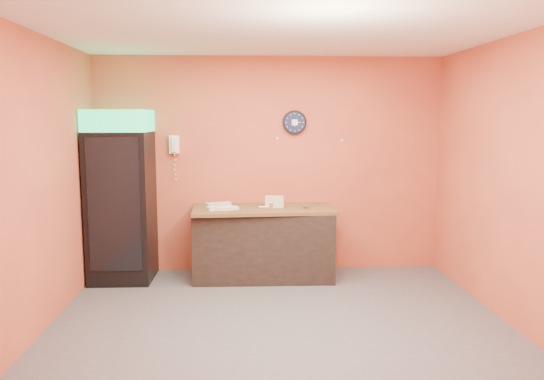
{
  "coord_description": "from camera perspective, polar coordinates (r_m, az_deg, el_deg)",
  "views": [
    {
      "loc": [
        -0.34,
        -4.91,
        2.01
      ],
      "look_at": [
        -0.04,
        0.6,
        1.26
      ],
      "focal_mm": 35.0,
      "sensor_mm": 36.0,
      "label": 1
    }
  ],
  "objects": [
    {
      "name": "beverage_cooler",
      "position": [
        6.76,
        -15.95,
        -0.89
      ],
      "size": [
        0.75,
        0.76,
        2.11
      ],
      "rotation": [
        0.0,
        0.0,
        -0.01
      ],
      "color": "black",
      "rests_on": "floor"
    },
    {
      "name": "kitchen_tool",
      "position": [
        6.59,
        -0.06,
        -1.65
      ],
      "size": [
        0.06,
        0.06,
        0.06
      ],
      "primitive_type": "cylinder",
      "color": "silver",
      "rests_on": "butcher_paper"
    },
    {
      "name": "floor",
      "position": [
        5.32,
        0.84,
        -14.44
      ],
      "size": [
        4.5,
        4.5,
        0.0
      ],
      "primitive_type": "plane",
      "color": "#47474C",
      "rests_on": "ground"
    },
    {
      "name": "prep_counter",
      "position": [
        6.72,
        -0.93,
        -5.84
      ],
      "size": [
        1.74,
        0.8,
        0.86
      ],
      "primitive_type": "cube",
      "rotation": [
        0.0,
        0.0,
        -0.02
      ],
      "color": "black",
      "rests_on": "floor"
    },
    {
      "name": "wall_phone",
      "position": [
        6.93,
        -10.46,
        4.85
      ],
      "size": [
        0.13,
        0.11,
        0.23
      ],
      "color": "white",
      "rests_on": "back_wall"
    },
    {
      "name": "left_wall",
      "position": [
        5.31,
        -24.15,
        0.48
      ],
      "size": [
        0.02,
        4.0,
        2.8
      ],
      "primitive_type": "cube",
      "color": "#CE5E3A",
      "rests_on": "floor"
    },
    {
      "name": "wrapped_sandwich_right",
      "position": [
        6.75,
        -5.8,
        -1.55
      ],
      "size": [
        0.33,
        0.25,
        0.04
      ],
      "primitive_type": "cube",
      "rotation": [
        0.0,
        0.0,
        0.46
      ],
      "color": "silver",
      "rests_on": "butcher_paper"
    },
    {
      "name": "butcher_paper",
      "position": [
        6.63,
        -0.93,
        -2.05
      ],
      "size": [
        1.79,
        0.92,
        0.04
      ],
      "primitive_type": "cube",
      "rotation": [
        0.0,
        0.0,
        0.04
      ],
      "color": "brown",
      "rests_on": "prep_counter"
    },
    {
      "name": "back_wall",
      "position": [
        6.95,
        -0.26,
        2.71
      ],
      "size": [
        4.5,
        0.02,
        2.8
      ],
      "primitive_type": "cube",
      "color": "#CE5E3A",
      "rests_on": "floor"
    },
    {
      "name": "wall_clock",
      "position": [
        6.92,
        2.44,
        7.28
      ],
      "size": [
        0.31,
        0.06,
        0.31
      ],
      "color": "black",
      "rests_on": "back_wall"
    },
    {
      "name": "ceiling",
      "position": [
        4.99,
        0.91,
        16.87
      ],
      "size": [
        4.5,
        4.0,
        0.02
      ],
      "primitive_type": "cube",
      "color": "white",
      "rests_on": "back_wall"
    },
    {
      "name": "sub_roll_stack",
      "position": [
        6.61,
        0.28,
        -1.27
      ],
      "size": [
        0.24,
        0.11,
        0.15
      ],
      "rotation": [
        0.0,
        0.0,
        -0.16
      ],
      "color": "beige",
      "rests_on": "butcher_paper"
    },
    {
      "name": "wrapped_sandwich_left",
      "position": [
        6.49,
        -5.7,
        -1.92
      ],
      "size": [
        0.33,
        0.25,
        0.04
      ],
      "primitive_type": "cube",
      "rotation": [
        0.0,
        0.0,
        0.48
      ],
      "color": "silver",
      "rests_on": "butcher_paper"
    },
    {
      "name": "right_wall",
      "position": [
        5.59,
        24.56,
        0.79
      ],
      "size": [
        0.02,
        4.0,
        2.8
      ],
      "primitive_type": "cube",
      "color": "#CE5E3A",
      "rests_on": "floor"
    },
    {
      "name": "wrapped_sandwich_mid",
      "position": [
        6.47,
        -4.8,
        -1.97
      ],
      "size": [
        0.28,
        0.18,
        0.04
      ],
      "primitive_type": "cube",
      "rotation": [
        0.0,
        0.0,
        0.32
      ],
      "color": "silver",
      "rests_on": "butcher_paper"
    }
  ]
}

